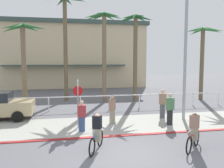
{
  "coord_description": "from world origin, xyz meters",
  "views": [
    {
      "loc": [
        -2.05,
        -8.5,
        3.57
      ],
      "look_at": [
        0.73,
        6.0,
        2.12
      ],
      "focal_mm": 37.9,
      "sensor_mm": 36.0,
      "label": 1
    }
  ],
  "objects": [
    {
      "name": "palm_tree_4",
      "position": [
        1.07,
        11.58,
        5.94
      ],
      "size": [
        3.46,
        3.33,
        7.68
      ],
      "color": "#756047",
      "rests_on": "ground"
    },
    {
      "name": "pedestrian_1",
      "position": [
        3.79,
        5.17,
        0.85
      ],
      "size": [
        0.48,
        0.45,
        1.81
      ],
      "color": "#4C4C51",
      "rests_on": "ground"
    },
    {
      "name": "palm_tree_2",
      "position": [
        -5.16,
        10.06,
        4.81
      ],
      "size": [
        3.43,
        2.95,
        6.33
      ],
      "color": "#756047",
      "rests_on": "ground"
    },
    {
      "name": "streetlight_curb",
      "position": [
        4.93,
        4.38,
        4.28
      ],
      "size": [
        0.24,
        2.54,
        7.5
      ],
      "color": "#9EA0A5",
      "rests_on": "ground"
    },
    {
      "name": "sidewalk_strip",
      "position": [
        0.0,
        4.2,
        0.01
      ],
      "size": [
        44.0,
        4.0,
        0.02
      ],
      "primitive_type": "cube",
      "color": "#9E9E93",
      "rests_on": "ground"
    },
    {
      "name": "pedestrian_3",
      "position": [
        0.46,
        4.47,
        0.76
      ],
      "size": [
        0.45,
        0.48,
        1.65
      ],
      "color": "gray",
      "rests_on": "ground"
    },
    {
      "name": "rail_fence",
      "position": [
        0.0,
        8.5,
        0.83
      ],
      "size": [
        20.11,
        0.08,
        1.04
      ],
      "color": "white",
      "rests_on": "ground"
    },
    {
      "name": "palm_tree_5",
      "position": [
        3.93,
        11.72,
        5.86
      ],
      "size": [
        2.98,
        3.5,
        7.6
      ],
      "color": "brown",
      "rests_on": "ground"
    },
    {
      "name": "pedestrian_2",
      "position": [
        -1.35,
        3.24,
        0.73
      ],
      "size": [
        0.42,
        0.34,
        1.59
      ],
      "color": "#384C7A",
      "rests_on": "ground"
    },
    {
      "name": "curb_paint",
      "position": [
        0.0,
        2.2,
        0.01
      ],
      "size": [
        44.0,
        0.24,
        0.03
      ],
      "primitive_type": "cube",
      "color": "maroon",
      "rests_on": "ground"
    },
    {
      "name": "ground_plane",
      "position": [
        0.0,
        10.0,
        0.0
      ],
      "size": [
        80.0,
        80.0,
        0.0
      ],
      "primitive_type": "plane",
      "color": "#5B5B60"
    },
    {
      "name": "building_backdrop",
      "position": [
        -2.13,
        26.51,
        4.41
      ],
      "size": [
        21.93,
        10.45,
        8.77
      ],
      "color": "beige",
      "rests_on": "ground"
    },
    {
      "name": "palm_tree_3",
      "position": [
        -2.11,
        13.02,
        6.52
      ],
      "size": [
        3.77,
        2.79,
        9.2
      ],
      "color": "brown",
      "rests_on": "ground"
    },
    {
      "name": "cyclist_blue_0",
      "position": [
        -0.91,
        0.66,
        0.69
      ],
      "size": [
        0.8,
        1.68,
        1.5
      ],
      "color": "black",
      "rests_on": "ground"
    },
    {
      "name": "palm_tree_6",
      "position": [
        10.05,
        11.07,
        5.0
      ],
      "size": [
        3.41,
        3.18,
        6.61
      ],
      "color": "brown",
      "rests_on": "ground"
    },
    {
      "name": "stop_sign_bike_lane",
      "position": [
        -1.49,
        4.01,
        1.68
      ],
      "size": [
        0.52,
        0.56,
        2.56
      ],
      "color": "gray",
      "rests_on": "ground"
    },
    {
      "name": "pedestrian_0",
      "position": [
        3.54,
        3.55,
        0.84
      ],
      "size": [
        0.44,
        0.37,
        1.79
      ],
      "color": "#232326",
      "rests_on": "ground"
    },
    {
      "name": "cyclist_red_1",
      "position": [
        2.95,
        0.02,
        0.69
      ],
      "size": [
        1.33,
        1.33,
        1.5
      ],
      "color": "black",
      "rests_on": "ground"
    }
  ]
}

